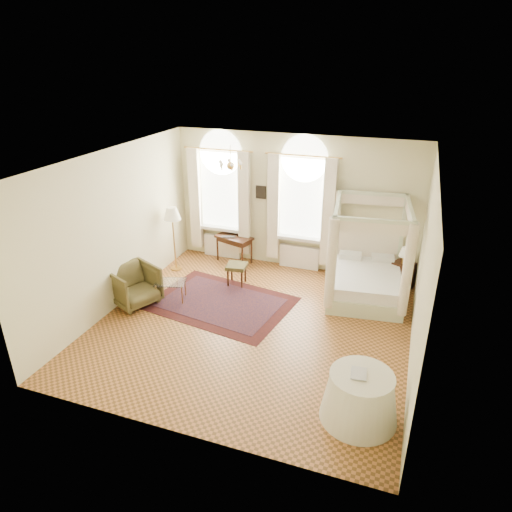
% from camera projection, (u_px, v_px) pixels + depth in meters
% --- Properties ---
extents(ground, '(6.00, 6.00, 0.00)m').
position_uv_depth(ground, '(253.00, 325.00, 9.11)').
color(ground, '#AD6732').
rests_on(ground, ground).
extents(room_walls, '(6.00, 6.00, 6.00)m').
position_uv_depth(room_walls, '(252.00, 233.00, 8.30)').
color(room_walls, beige).
rests_on(room_walls, ground).
extents(window_left, '(1.62, 0.27, 3.29)m').
position_uv_depth(window_left, '(221.00, 203.00, 11.55)').
color(window_left, white).
rests_on(window_left, room_walls).
extents(window_right, '(1.62, 0.27, 3.29)m').
position_uv_depth(window_right, '(301.00, 212.00, 10.91)').
color(window_right, white).
rests_on(window_right, room_walls).
extents(chandelier, '(0.51, 0.45, 0.50)m').
position_uv_depth(chandelier, '(231.00, 165.00, 9.23)').
color(chandelier, '#BD8D3F').
rests_on(chandelier, room_walls).
extents(wall_pictures, '(2.54, 0.03, 0.39)m').
position_uv_depth(wall_pictures, '(298.00, 194.00, 10.86)').
color(wall_pictures, black).
rests_on(wall_pictures, room_walls).
extents(canopy_bed, '(1.85, 2.17, 2.15)m').
position_uv_depth(canopy_bed, '(366.00, 277.00, 9.97)').
color(canopy_bed, beige).
rests_on(canopy_bed, ground).
extents(nightstand, '(0.56, 0.54, 0.62)m').
position_uv_depth(nightstand, '(403.00, 275.00, 10.46)').
color(nightstand, '#391C0F').
rests_on(nightstand, ground).
extents(nightstand_lamp, '(0.27, 0.27, 0.39)m').
position_uv_depth(nightstand_lamp, '(405.00, 253.00, 10.20)').
color(nightstand_lamp, '#BD8D3F').
rests_on(nightstand_lamp, nightstand).
extents(writing_desk, '(1.04, 0.74, 0.70)m').
position_uv_depth(writing_desk, '(234.00, 240.00, 11.64)').
color(writing_desk, '#391C0F').
rests_on(writing_desk, ground).
extents(laptop, '(0.41, 0.32, 0.03)m').
position_uv_depth(laptop, '(229.00, 236.00, 11.59)').
color(laptop, black).
rests_on(laptop, writing_desk).
extents(stool, '(0.49, 0.49, 0.51)m').
position_uv_depth(stool, '(237.00, 268.00, 10.56)').
color(stool, '#41391B').
rests_on(stool, ground).
extents(armchair, '(1.22, 1.21, 0.84)m').
position_uv_depth(armchair, '(134.00, 285.00, 9.76)').
color(armchair, '#49401F').
rests_on(armchair, ground).
extents(coffee_table, '(0.75, 0.62, 0.44)m').
position_uv_depth(coffee_table, '(170.00, 284.00, 9.89)').
color(coffee_table, silver).
rests_on(coffee_table, ground).
extents(floor_lamp, '(0.42, 0.42, 1.62)m').
position_uv_depth(floor_lamp, '(172.00, 217.00, 10.92)').
color(floor_lamp, '#BD8D3F').
rests_on(floor_lamp, ground).
extents(oriental_rug, '(3.21, 2.53, 0.01)m').
position_uv_depth(oriental_rug, '(221.00, 303.00, 9.91)').
color(oriental_rug, '#42140F').
rests_on(oriental_rug, ground).
extents(side_table, '(1.15, 1.15, 0.78)m').
position_uv_depth(side_table, '(360.00, 397.00, 6.66)').
color(side_table, white).
rests_on(side_table, ground).
extents(book, '(0.24, 0.31, 0.03)m').
position_uv_depth(book, '(351.00, 372.00, 6.53)').
color(book, black).
rests_on(book, side_table).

